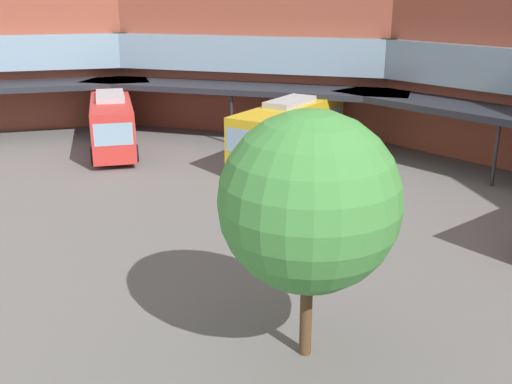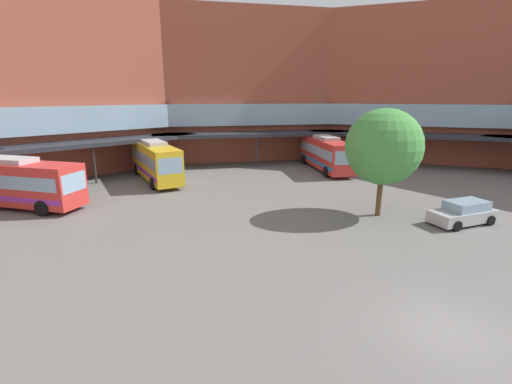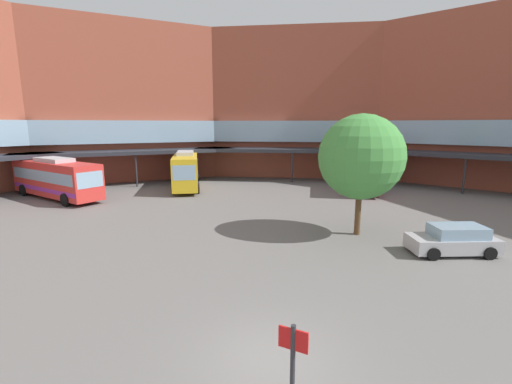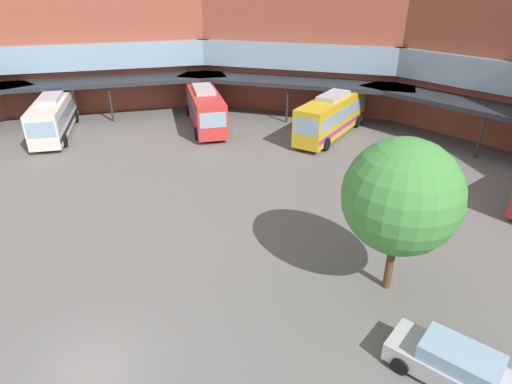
# 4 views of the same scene
# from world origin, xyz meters

# --- Properties ---
(station_building) EXTENTS (85.35, 49.17, 18.32)m
(station_building) POSITION_xyz_m (0.00, 22.89, 8.71)
(station_building) COLOR #9E4C38
(station_building) RESTS_ON ground
(bus_3) EXTENTS (2.78, 10.81, 3.89)m
(bus_3) POSITION_xyz_m (-3.36, 29.06, 1.97)
(bus_3) COLOR gold
(bus_3) RESTS_ON ground
(bus_4) EXTENTS (9.93, 9.61, 3.75)m
(bus_4) POSITION_xyz_m (-14.90, 25.18, 1.90)
(bus_4) COLOR red
(bus_4) RESTS_ON ground
(plaza_tree) EXTENTS (5.10, 5.10, 7.37)m
(plaza_tree) POSITION_xyz_m (7.67, 10.70, 4.81)
(plaza_tree) COLOR brown
(plaza_tree) RESTS_ON ground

